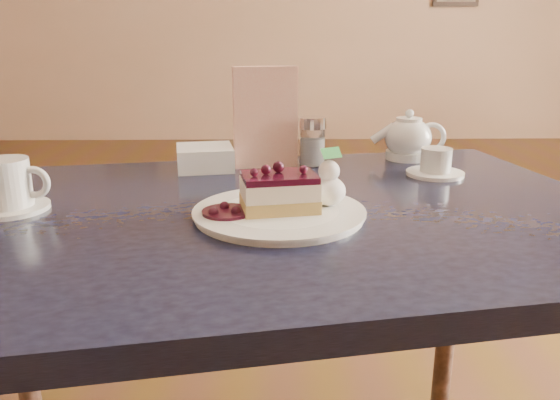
{
  "coord_description": "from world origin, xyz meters",
  "views": [
    {
      "loc": [
        -0.04,
        -0.69,
        1.05
      ],
      "look_at": [
        -0.02,
        0.09,
        0.81
      ],
      "focal_mm": 35.0,
      "sensor_mm": 36.0,
      "label": 1
    }
  ],
  "objects_px": {
    "dessert_plate": "(279,213)",
    "main_table": "(274,250)",
    "tea_set": "(413,144)",
    "coffee_set": "(8,188)",
    "cheesecake_slice": "(279,192)"
  },
  "relations": [
    {
      "from": "dessert_plate",
      "to": "cheesecake_slice",
      "type": "distance_m",
      "value": 0.04
    },
    {
      "from": "main_table",
      "to": "coffee_set",
      "type": "bearing_deg",
      "value": 170.93
    },
    {
      "from": "main_table",
      "to": "dessert_plate",
      "type": "xyz_separation_m",
      "value": [
        0.01,
        -0.05,
        0.09
      ]
    },
    {
      "from": "main_table",
      "to": "cheesecake_slice",
      "type": "distance_m",
      "value": 0.13
    },
    {
      "from": "main_table",
      "to": "tea_set",
      "type": "distance_m",
      "value": 0.5
    },
    {
      "from": "dessert_plate",
      "to": "cheesecake_slice",
      "type": "relative_size",
      "value": 2.06
    },
    {
      "from": "dessert_plate",
      "to": "main_table",
      "type": "bearing_deg",
      "value": 99.67
    },
    {
      "from": "cheesecake_slice",
      "to": "tea_set",
      "type": "distance_m",
      "value": 0.51
    },
    {
      "from": "dessert_plate",
      "to": "coffee_set",
      "type": "bearing_deg",
      "value": 174.36
    },
    {
      "from": "dessert_plate",
      "to": "cheesecake_slice",
      "type": "xyz_separation_m",
      "value": [
        -0.0,
        0.0,
        0.04
      ]
    },
    {
      "from": "cheesecake_slice",
      "to": "tea_set",
      "type": "relative_size",
      "value": 0.48
    },
    {
      "from": "dessert_plate",
      "to": "tea_set",
      "type": "relative_size",
      "value": 1.0
    },
    {
      "from": "dessert_plate",
      "to": "tea_set",
      "type": "bearing_deg",
      "value": 51.38
    },
    {
      "from": "cheesecake_slice",
      "to": "coffee_set",
      "type": "bearing_deg",
      "value": 164.7
    },
    {
      "from": "main_table",
      "to": "cheesecake_slice",
      "type": "xyz_separation_m",
      "value": [
        0.01,
        -0.05,
        0.12
      ]
    }
  ]
}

